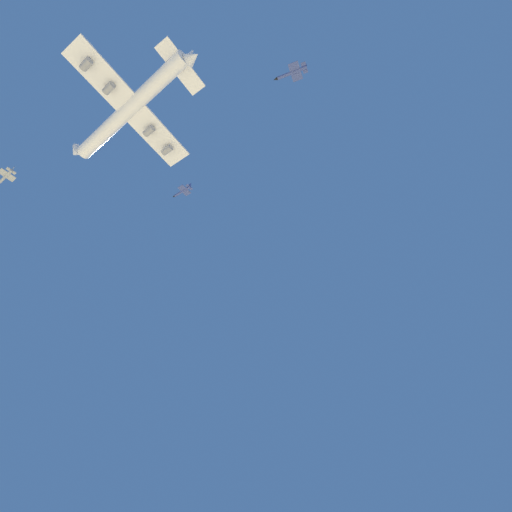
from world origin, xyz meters
TOP-DOWN VIEW (x-y plane):
  - carrier_jet at (46.28, 97.58)m, footprint 75.14×60.36m
  - chase_jet_lead at (-0.39, 46.53)m, footprint 14.21×10.98m
  - chase_jet_left_wing at (101.27, 50.75)m, footprint 15.13×9.05m
  - chase_jet_right_wing at (128.11, 138.31)m, footprint 15.23×8.98m

SIDE VIEW (x-z plane):
  - carrier_jet at x=46.28m, z-range 145.67..165.10m
  - chase_jet_right_wing at x=128.11m, z-range 165.15..169.15m
  - chase_jet_lead at x=-0.39m, z-range 166.06..170.06m
  - chase_jet_left_wing at x=101.27m, z-range 187.17..191.17m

